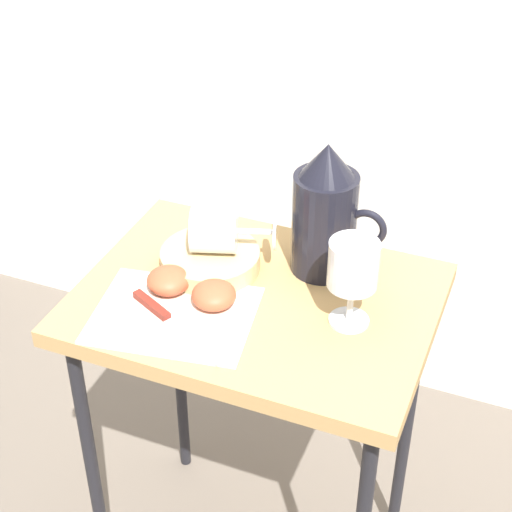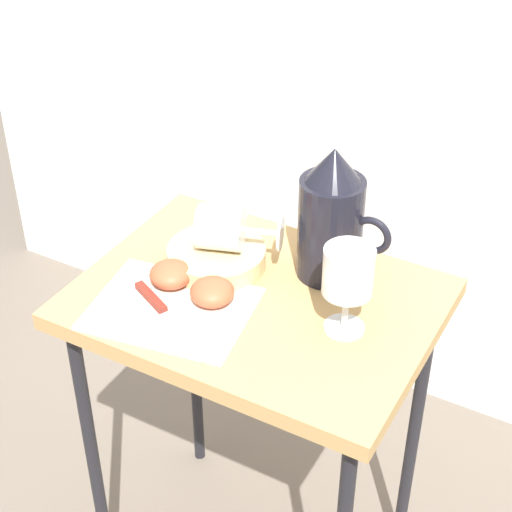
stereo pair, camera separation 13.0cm
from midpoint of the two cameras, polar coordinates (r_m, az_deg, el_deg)
name	(u,v)px [view 1 (the left image)]	position (r m, az deg, el deg)	size (l,w,h in m)	color
curtain_drape	(374,26)	(1.77, 5.99, 15.49)	(2.40, 0.03, 1.86)	silver
table	(256,331)	(1.39, -2.68, -5.28)	(0.58, 0.43, 0.69)	tan
linen_napkin	(174,315)	(1.32, -8.51, -4.15)	(0.25, 0.20, 0.00)	silver
basket_tray	(210,260)	(1.41, -5.82, -0.37)	(0.17, 0.17, 0.04)	tan
pitcher	(325,220)	(1.36, 2.06, 2.38)	(0.16, 0.11, 0.24)	black
wine_glass_upright	(353,269)	(1.24, 3.74, -1.01)	(0.08, 0.08, 0.15)	silver
wine_glass_tipped_near	(217,230)	(1.38, -5.43, 1.69)	(0.15, 0.11, 0.08)	silver
apple_half_left	(169,280)	(1.36, -8.80, -1.78)	(0.07, 0.07, 0.04)	#C15133
apple_half_right	(214,295)	(1.32, -5.76, -2.80)	(0.07, 0.07, 0.04)	#C15133
knife	(164,316)	(1.31, -9.20, -4.21)	(0.20, 0.11, 0.01)	silver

